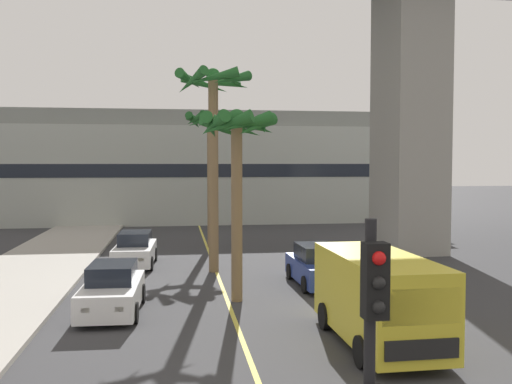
{
  "coord_description": "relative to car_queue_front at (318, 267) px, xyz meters",
  "views": [
    {
      "loc": [
        -1.75,
        1.66,
        4.77
      ],
      "look_at": [
        0.0,
        14.0,
        4.12
      ],
      "focal_mm": 40.03,
      "sensor_mm": 36.0,
      "label": 1
    }
  ],
  "objects": [
    {
      "name": "lane_stripe_center",
      "position": [
        -3.71,
        0.91,
        -0.72
      ],
      "size": [
        0.14,
        56.0,
        0.01
      ],
      "primitive_type": "cube",
      "color": "#DBCC4C",
      "rests_on": "ground"
    },
    {
      "name": "pier_building_backdrop",
      "position": [
        -3.71,
        25.56,
        3.6
      ],
      "size": [
        32.33,
        8.04,
        8.77
      ],
      "color": "#ADB2A8",
      "rests_on": "ground"
    },
    {
      "name": "car_queue_front",
      "position": [
        0.0,
        0.0,
        0.0
      ],
      "size": [
        1.9,
        4.14,
        1.56
      ],
      "color": "navy",
      "rests_on": "ground"
    },
    {
      "name": "car_queue_second",
      "position": [
        -7.34,
        5.24,
        0.0
      ],
      "size": [
        1.95,
        4.16,
        1.56
      ],
      "color": "white",
      "rests_on": "ground"
    },
    {
      "name": "car_queue_third",
      "position": [
        -7.47,
        -3.1,
        0.0
      ],
      "size": [
        1.92,
        4.14,
        1.56
      ],
      "color": "white",
      "rests_on": "ground"
    },
    {
      "name": "delivery_van",
      "position": [
        -0.26,
        -7.35,
        0.57
      ],
      "size": [
        2.23,
        5.28,
        2.36
      ],
      "color": "yellow",
      "rests_on": "ground"
    },
    {
      "name": "traffic_light_median_near",
      "position": [
        -3.52,
        -16.01,
        1.99
      ],
      "size": [
        0.24,
        0.37,
        4.2
      ],
      "color": "black",
      "rests_on": "ground"
    },
    {
      "name": "palm_tree_near_median",
      "position": [
        -3.47,
        10.81,
        5.66
      ],
      "size": [
        3.01,
        2.97,
        7.7
      ],
      "color": "brown",
      "rests_on": "ground"
    },
    {
      "name": "palm_tree_mid_median",
      "position": [
        -3.8,
        3.26,
        6.22
      ],
      "size": [
        3.38,
        3.42,
        8.82
      ],
      "color": "brown",
      "rests_on": "ground"
    },
    {
      "name": "palm_tree_far_median",
      "position": [
        -3.39,
        -2.14,
        4.66
      ],
      "size": [
        2.81,
        2.85,
        6.58
      ],
      "color": "brown",
      "rests_on": "ground"
    }
  ]
}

